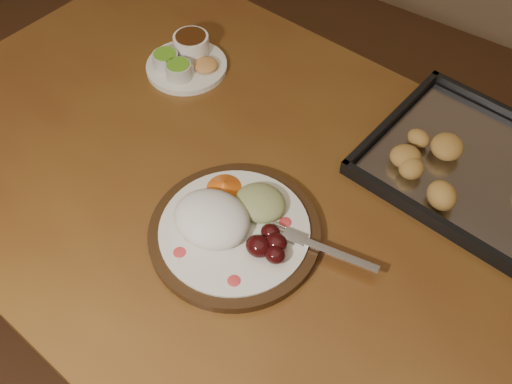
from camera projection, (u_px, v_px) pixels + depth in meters
The scene contains 4 objects.
dining_table at pixel (261, 223), 1.12m from camera, with size 1.58×1.04×0.75m.
dinner_plate at pixel (232, 225), 0.98m from camera, with size 0.39×0.30×0.07m.
condiment_saucer at pixel (186, 60), 1.25m from camera, with size 0.18×0.18×0.06m.
baking_tray at pixel (496, 176), 1.05m from camera, with size 0.50×0.39×0.05m.
Camera 1 is at (0.37, -0.30, 1.58)m, focal length 40.00 mm.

